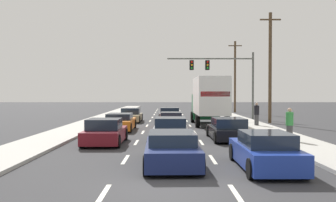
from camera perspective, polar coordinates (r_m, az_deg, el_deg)
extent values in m
plane|color=#333335|center=(35.15, 0.20, -2.99)|extent=(140.00, 140.00, 0.00)
cube|color=#B2AFA8|center=(30.87, 12.48, -3.47)|extent=(2.60, 80.00, 0.14)
cube|color=#B2AFA8|center=(30.86, -12.06, -3.48)|extent=(2.60, 80.00, 0.14)
cube|color=silver|center=(9.90, -9.79, -13.90)|extent=(0.14, 2.00, 0.01)
cube|color=silver|center=(14.74, -6.40, -8.87)|extent=(0.14, 2.00, 0.01)
cube|color=silver|center=(19.66, -4.73, -6.32)|extent=(0.14, 2.00, 0.01)
cube|color=silver|center=(24.61, -3.74, -4.80)|extent=(0.14, 2.00, 0.01)
cube|color=silver|center=(29.58, -3.09, -3.78)|extent=(0.14, 2.00, 0.01)
cube|color=silver|center=(34.55, -2.62, -3.06)|extent=(0.14, 2.00, 0.01)
cube|color=silver|center=(39.54, -2.27, -2.52)|extent=(0.14, 2.00, 0.01)
cube|color=silver|center=(44.52, -2.00, -2.10)|extent=(0.14, 2.00, 0.01)
cube|color=silver|center=(49.51, -1.79, -1.76)|extent=(0.14, 2.00, 0.01)
cube|color=silver|center=(54.50, -1.61, -1.49)|extent=(0.14, 2.00, 0.01)
cube|color=silver|center=(59.50, -1.46, -1.26)|extent=(0.14, 2.00, 0.01)
cube|color=silver|center=(9.92, 10.57, -13.88)|extent=(0.14, 2.00, 0.01)
cube|color=silver|center=(14.75, 7.00, -8.86)|extent=(0.14, 2.00, 0.01)
cube|color=silver|center=(19.67, 5.25, -6.32)|extent=(0.14, 2.00, 0.01)
cube|color=silver|center=(24.61, 4.21, -4.80)|extent=(0.14, 2.00, 0.01)
cube|color=silver|center=(29.58, 3.52, -3.78)|extent=(0.14, 2.00, 0.01)
cube|color=silver|center=(34.56, 3.03, -3.06)|extent=(0.14, 2.00, 0.01)
cube|color=silver|center=(39.54, 2.66, -2.52)|extent=(0.14, 2.00, 0.01)
cube|color=silver|center=(44.53, 2.38, -2.10)|extent=(0.14, 2.00, 0.01)
cube|color=silver|center=(49.51, 2.15, -1.76)|extent=(0.14, 2.00, 0.01)
cube|color=silver|center=(54.51, 1.97, -1.49)|extent=(0.14, 2.00, 0.01)
cube|color=silver|center=(59.50, 1.81, -1.26)|extent=(0.14, 2.00, 0.01)
cube|color=tan|center=(33.47, -5.57, -2.49)|extent=(1.79, 4.20, 0.56)
cube|color=#192333|center=(33.40, -5.58, -1.55)|extent=(1.57, 1.79, 0.54)
cylinder|color=black|center=(35.11, -6.68, -2.48)|extent=(0.22, 0.64, 0.64)
cylinder|color=black|center=(34.95, -3.96, -2.49)|extent=(0.22, 0.64, 0.64)
cylinder|color=black|center=(32.04, -7.33, -2.84)|extent=(0.22, 0.64, 0.64)
cylinder|color=black|center=(31.87, -4.36, -2.85)|extent=(0.22, 0.64, 0.64)
cube|color=orange|center=(25.99, -7.24, -3.49)|extent=(1.86, 4.27, 0.63)
cube|color=#192333|center=(25.82, -7.29, -2.36)|extent=(1.63, 2.22, 0.42)
cylinder|color=black|center=(27.68, -8.58, -3.48)|extent=(0.22, 0.64, 0.64)
cylinder|color=black|center=(27.47, -5.02, -3.51)|extent=(0.22, 0.64, 0.64)
cylinder|color=black|center=(24.58, -9.73, -4.08)|extent=(0.22, 0.64, 0.64)
cylinder|color=black|center=(24.33, -5.73, -4.12)|extent=(0.22, 0.64, 0.64)
cube|color=maroon|center=(19.28, -9.46, -5.15)|extent=(1.83, 4.06, 0.62)
cube|color=#192333|center=(18.94, -9.61, -3.51)|extent=(1.60, 1.86, 0.54)
cylinder|color=black|center=(20.89, -11.06, -5.02)|extent=(0.22, 0.64, 0.64)
cylinder|color=black|center=(20.62, -6.43, -5.09)|extent=(0.22, 0.64, 0.64)
cylinder|color=black|center=(18.02, -12.93, -6.03)|extent=(0.22, 0.64, 0.64)
cylinder|color=black|center=(17.71, -7.57, -6.13)|extent=(0.22, 0.64, 0.64)
cube|color=slate|center=(34.45, 0.36, -2.30)|extent=(1.97, 4.20, 0.66)
cube|color=#192333|center=(34.16, 0.37, -1.39)|extent=(1.70, 1.99, 0.46)
cylinder|color=black|center=(35.98, -1.10, -2.38)|extent=(0.23, 0.64, 0.64)
cylinder|color=black|center=(36.02, 1.72, -2.38)|extent=(0.23, 0.64, 0.64)
cylinder|color=black|center=(32.92, -1.12, -2.72)|extent=(0.23, 0.64, 0.64)
cylinder|color=black|center=(32.97, 1.97, -2.71)|extent=(0.23, 0.64, 0.64)
cube|color=red|center=(28.28, 0.62, -3.17)|extent=(1.74, 4.68, 0.56)
cube|color=#192333|center=(28.22, 0.63, -2.16)|extent=(1.53, 1.97, 0.44)
cylinder|color=black|center=(30.08, -0.95, -3.09)|extent=(0.22, 0.64, 0.64)
cylinder|color=black|center=(30.09, 2.14, -3.09)|extent=(0.22, 0.64, 0.64)
cylinder|color=black|center=(26.51, -1.09, -3.67)|extent=(0.22, 0.64, 0.64)
cylinder|color=black|center=(26.53, 2.41, -3.67)|extent=(0.22, 0.64, 0.64)
cube|color=#B7BABF|center=(20.79, 0.51, -4.75)|extent=(1.91, 4.41, 0.56)
cube|color=#192333|center=(20.47, 0.51, -3.30)|extent=(1.66, 2.13, 0.54)
cylinder|color=black|center=(22.45, -1.72, -4.56)|extent=(0.23, 0.64, 0.64)
cylinder|color=black|center=(22.45, 2.76, -4.57)|extent=(0.23, 0.64, 0.64)
cylinder|color=black|center=(19.18, -2.12, -5.56)|extent=(0.23, 0.64, 0.64)
cylinder|color=black|center=(19.18, 3.14, -5.56)|extent=(0.23, 0.64, 0.64)
cube|color=#141E4C|center=(13.48, 0.69, -7.84)|extent=(1.96, 4.65, 0.65)
cube|color=#192333|center=(13.27, 0.71, -5.64)|extent=(1.67, 2.34, 0.42)
cylinder|color=black|center=(15.22, -2.81, -7.33)|extent=(0.24, 0.65, 0.64)
cylinder|color=black|center=(15.28, 3.65, -7.30)|extent=(0.24, 0.65, 0.64)
cylinder|color=black|center=(11.77, -3.18, -9.87)|extent=(0.24, 0.65, 0.64)
cylinder|color=black|center=(11.85, 5.22, -9.80)|extent=(0.24, 0.65, 0.64)
cube|color=white|center=(29.11, 6.65, 0.81)|extent=(2.37, 5.60, 2.85)
cube|color=red|center=(26.37, 7.40, 1.07)|extent=(2.08, 0.06, 0.36)
cube|color=#196B38|center=(32.85, 5.84, -0.88)|extent=(2.24, 1.93, 2.16)
cylinder|color=black|center=(32.80, 3.91, -2.46)|extent=(0.31, 0.96, 0.96)
cylinder|color=black|center=(33.04, 7.74, -2.44)|extent=(0.31, 0.96, 0.96)
cylinder|color=black|center=(27.96, 4.67, -3.09)|extent=(0.31, 0.96, 0.96)
cylinder|color=black|center=(28.25, 9.15, -3.06)|extent=(0.31, 0.96, 0.96)
cube|color=black|center=(20.95, 9.29, -4.72)|extent=(1.94, 4.42, 0.56)
cube|color=#192333|center=(20.67, 9.40, -3.30)|extent=(1.68, 2.24, 0.52)
cylinder|color=black|center=(22.45, 6.34, -4.57)|extent=(0.23, 0.64, 0.64)
cylinder|color=black|center=(22.73, 10.75, -4.51)|extent=(0.23, 0.64, 0.64)
cylinder|color=black|center=(19.21, 7.54, -5.56)|extent=(0.23, 0.64, 0.64)
cylinder|color=black|center=(19.54, 12.67, -5.46)|extent=(0.23, 0.64, 0.64)
cube|color=#1E389E|center=(13.24, 14.70, -7.99)|extent=(1.74, 4.30, 0.67)
cube|color=#192333|center=(12.97, 14.93, -5.66)|extent=(1.52, 2.18, 0.46)
cylinder|color=black|center=(14.64, 10.07, -7.69)|extent=(0.22, 0.64, 0.64)
cylinder|color=black|center=(14.99, 16.16, -7.51)|extent=(0.22, 0.64, 0.64)
cylinder|color=black|center=(11.55, 12.78, -10.11)|extent=(0.22, 0.64, 0.64)
cylinder|color=black|center=(11.99, 20.38, -9.74)|extent=(0.22, 0.64, 0.64)
cylinder|color=#595B56|center=(38.00, 13.01, 2.31)|extent=(0.20, 0.20, 6.64)
cylinder|color=#595B56|center=(37.44, 6.61, 6.46)|extent=(8.53, 0.14, 0.14)
cube|color=black|center=(37.35, 6.17, 5.48)|extent=(0.40, 0.56, 0.95)
sphere|color=red|center=(37.07, 6.22, 5.97)|extent=(0.20, 0.20, 0.20)
sphere|color=orange|center=(37.04, 6.22, 5.51)|extent=(0.20, 0.20, 0.20)
sphere|color=green|center=(37.02, 6.22, 5.05)|extent=(0.20, 0.20, 0.20)
cube|color=black|center=(37.22, 3.77, 5.50)|extent=(0.40, 0.56, 0.95)
sphere|color=red|center=(36.94, 3.80, 6.00)|extent=(0.20, 0.20, 0.20)
sphere|color=orange|center=(36.91, 3.80, 5.53)|extent=(0.20, 0.20, 0.20)
sphere|color=green|center=(36.89, 3.80, 5.07)|extent=(0.20, 0.20, 0.20)
cylinder|color=brown|center=(33.26, 15.50, 4.90)|extent=(0.28, 0.28, 9.48)
cube|color=brown|center=(33.78, 15.54, 11.93)|extent=(1.80, 0.12, 0.12)
cylinder|color=brown|center=(50.52, 10.36, 3.66)|extent=(0.28, 0.28, 9.49)
cube|color=brown|center=(50.87, 10.38, 8.33)|extent=(1.80, 0.12, 0.12)
cylinder|color=#3F3F42|center=(20.19, 18.24, -4.67)|extent=(0.32, 0.32, 0.78)
cylinder|color=#338C3F|center=(20.13, 18.26, -2.59)|extent=(0.38, 0.38, 0.69)
sphere|color=tan|center=(20.10, 18.27, -1.32)|extent=(0.21, 0.21, 0.21)
cylinder|color=#3F3F42|center=(29.02, 13.55, -2.85)|extent=(0.32, 0.32, 0.80)
cylinder|color=black|center=(28.98, 13.56, -1.37)|extent=(0.38, 0.38, 0.70)
sphere|color=tan|center=(28.96, 13.56, -0.47)|extent=(0.22, 0.22, 0.22)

